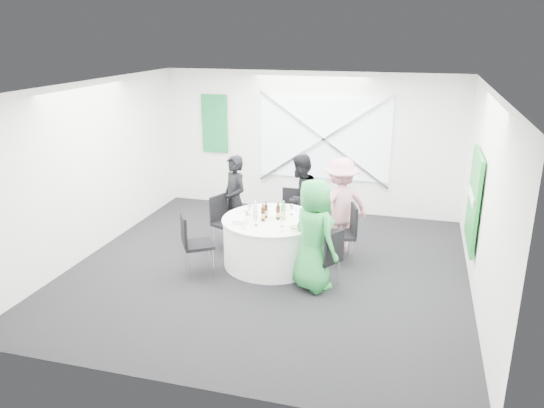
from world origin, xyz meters
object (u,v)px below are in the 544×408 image
(chair_back, at_px, (291,211))
(chair_front_right, at_px, (328,255))
(chair_back_left, at_px, (224,218))
(person_man_back, at_px, (300,198))
(banquet_table, at_px, (272,241))
(green_water_bottle, at_px, (283,212))
(person_man_back_left, at_px, (235,200))
(chair_front_left, at_px, (192,239))
(person_woman_pink, at_px, (340,206))
(chair_back_right, at_px, (346,229))
(person_woman_green, at_px, (314,235))
(clear_water_bottle, at_px, (255,212))

(chair_back, height_order, chair_front_right, chair_back)
(chair_back_left, relative_size, person_man_back, 0.60)
(chair_front_right, distance_m, person_man_back, 1.92)
(banquet_table, relative_size, green_water_bottle, 5.27)
(chair_front_right, bearing_deg, person_man_back_left, -94.23)
(chair_front_left, distance_m, person_man_back_left, 1.43)
(person_man_back, height_order, person_woman_pink, person_woman_pink)
(chair_back_right, relative_size, green_water_bottle, 3.24)
(chair_back_right, distance_m, chair_front_right, 0.97)
(person_man_back_left, xyz_separation_m, person_woman_pink, (1.82, 0.03, 0.04))
(person_man_back_left, xyz_separation_m, person_woman_green, (1.66, -1.35, 0.04))
(chair_back_right, height_order, clear_water_bottle, clear_water_bottle)
(chair_front_right, bearing_deg, chair_back_right, -156.04)
(chair_front_right, height_order, clear_water_bottle, clear_water_bottle)
(chair_front_right, bearing_deg, person_man_back, -124.20)
(person_woman_green, height_order, clear_water_bottle, person_woman_green)
(chair_front_right, bearing_deg, clear_water_bottle, -82.13)
(person_man_back, xyz_separation_m, person_woman_green, (0.59, -1.77, 0.05))
(chair_front_left, xyz_separation_m, person_man_back_left, (0.18, 1.40, 0.21))
(chair_front_left, bearing_deg, green_water_bottle, -92.89)
(chair_back_right, xyz_separation_m, person_woman_pink, (-0.16, 0.39, 0.24))
(chair_front_left, distance_m, green_water_bottle, 1.45)
(banquet_table, relative_size, chair_front_right, 1.75)
(person_man_back_left, relative_size, person_man_back, 1.00)
(green_water_bottle, bearing_deg, person_woman_green, -47.36)
(banquet_table, height_order, chair_front_right, chair_front_right)
(banquet_table, xyz_separation_m, chair_front_left, (-1.05, -0.68, 0.18))
(person_woman_green, bearing_deg, clear_water_bottle, 10.13)
(chair_back_left, xyz_separation_m, person_man_back_left, (0.09, 0.30, 0.24))
(clear_water_bottle, bearing_deg, green_water_bottle, 11.90)
(chair_front_right, relative_size, person_woman_green, 0.55)
(chair_front_left, relative_size, clear_water_bottle, 3.30)
(chair_back, xyz_separation_m, chair_front_left, (-1.10, -1.77, 0.03))
(chair_back_right, distance_m, chair_front_left, 2.40)
(chair_front_left, bearing_deg, chair_back_left, -37.62)
(person_woman_pink, distance_m, clear_water_bottle, 1.46)
(person_man_back, bearing_deg, chair_back_left, -48.53)
(chair_back_right, height_order, chair_front_left, chair_front_left)
(banquet_table, bearing_deg, person_woman_green, -38.92)
(banquet_table, xyz_separation_m, person_man_back, (0.19, 1.13, 0.39))
(chair_back, distance_m, chair_back_right, 1.28)
(chair_back_left, bearing_deg, banquet_table, -90.00)
(banquet_table, bearing_deg, green_water_bottle, 9.24)
(chair_back_right, distance_m, person_man_back_left, 2.02)
(chair_front_right, height_order, person_man_back, person_man_back)
(chair_back_left, bearing_deg, person_woman_green, -97.58)
(chair_back, height_order, clear_water_bottle, clear_water_bottle)
(banquet_table, height_order, clear_water_bottle, clear_water_bottle)
(person_woman_green, bearing_deg, person_man_back_left, -0.39)
(green_water_bottle, bearing_deg, chair_back, 96.71)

